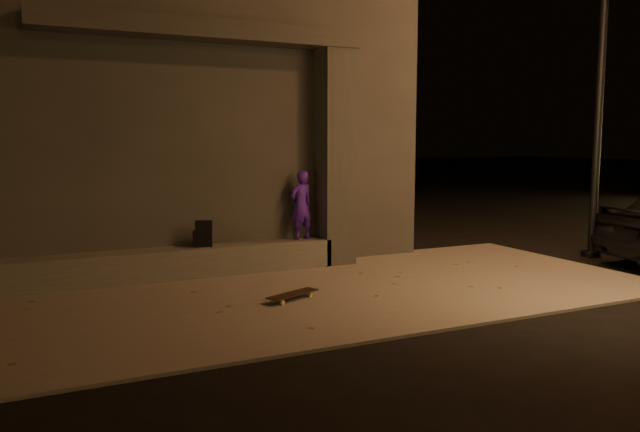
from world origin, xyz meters
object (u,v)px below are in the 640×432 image
skateboarder (301,205)px  skateboard (293,294)px  column (335,158)px  backpack (203,237)px

skateboarder → skateboard: (-1.03, -2.04, -0.95)m
column → skateboarder: column is taller
skateboarder → backpack: skateboarder is taller
backpack → skateboard: bearing=-57.1°
column → skateboard: column is taller
column → skateboard: bearing=-129.0°
column → skateboarder: size_ratio=3.14×
skateboarder → skateboard: skateboarder is taller
backpack → column: bearing=15.1°
skateboarder → skateboard: size_ratio=1.41×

